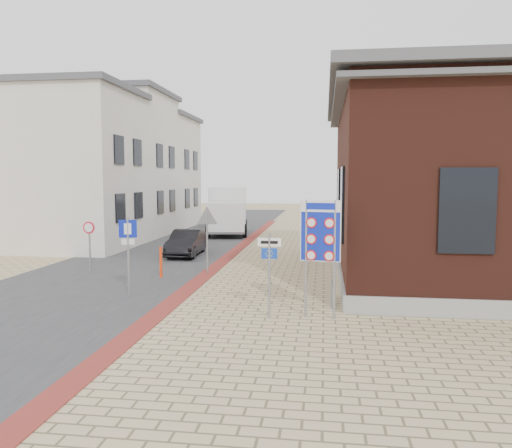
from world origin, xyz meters
The scene contains 16 objects.
ground centered at (0.00, 0.00, 0.00)m, with size 120.00×120.00×0.00m, color tan.
road_strip centered at (-5.50, 15.00, 0.01)m, with size 7.00×60.00×0.02m, color #38383A.
curb_strip centered at (-2.00, 10.00, 0.01)m, with size 0.60×40.00×0.02m, color maroon.
brick_building centered at (8.99, 7.00, 3.49)m, with size 13.00×13.00×6.80m.
townhouse_near centered at (-10.99, 12.00, 4.17)m, with size 7.40×6.40×8.30m.
townhouse_mid centered at (-10.99, 18.00, 4.57)m, with size 7.40×6.40×9.10m.
townhouse_far centered at (-10.99, 24.00, 4.17)m, with size 7.40×6.40×8.30m.
bike_rack centered at (2.65, 2.20, 0.26)m, with size 0.08×1.80×0.60m.
sedan centered at (-4.03, 10.31, 0.61)m, with size 1.29×3.69×1.21m, color black.
box_truck centered at (-3.84, 19.38, 1.57)m, with size 3.16×6.09×3.04m.
border_sign centered at (2.30, 0.50, 2.22)m, with size 1.04×0.22×3.08m.
essen_sign centered at (1.00, 0.30, 1.46)m, with size 0.60×0.07×2.23m.
parking_sign centered at (-3.50, 2.00, 1.67)m, with size 0.54×0.14×2.45m.
yield_sign centered at (-2.00, 6.00, 1.93)m, with size 0.90×0.14×2.53m.
speed_sign centered at (-6.50, 5.54, 1.30)m, with size 0.47×0.07×1.99m.
bollard centered at (-3.50, 5.00, 0.57)m, with size 0.10×0.10×1.14m, color #FF3C0D.
Camera 1 is at (2.39, -12.33, 3.62)m, focal length 35.00 mm.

